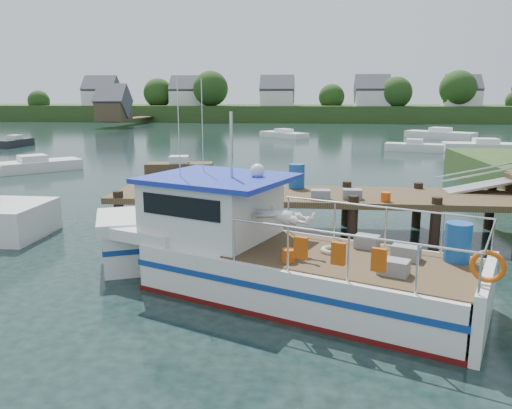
# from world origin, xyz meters

# --- Properties ---
(ground_plane) EXTENTS (160.00, 160.00, 0.00)m
(ground_plane) POSITION_xyz_m (0.00, 0.00, 0.00)
(ground_plane) COLOR black
(far_shore) EXTENTS (140.00, 42.55, 9.22)m
(far_shore) POSITION_xyz_m (0.01, 82.37, 2.10)
(far_shore) COLOR #2B451C
(far_shore) RESTS_ON ground
(dock) EXTENTS (16.60, 3.00, 4.78)m
(dock) POSITION_xyz_m (6.51, 0.01, 2.24)
(dock) COLOR #483722
(dock) RESTS_ON ground
(lobster_boat) EXTENTS (10.13, 6.26, 5.04)m
(lobster_boat) POSITION_xyz_m (-0.60, -5.12, 0.91)
(lobster_boat) COLOR silver
(lobster_boat) RESTS_ON ground
(moored_rowboat) EXTENTS (4.06, 1.86, 1.14)m
(moored_rowboat) POSITION_xyz_m (-6.97, 12.24, 0.42)
(moored_rowboat) COLOR #483722
(moored_rowboat) RESTS_ON ground
(moored_far) EXTENTS (7.37, 6.25, 1.24)m
(moored_far) POSITION_xyz_m (15.19, 40.54, 0.46)
(moored_far) COLOR silver
(moored_far) RESTS_ON ground
(moored_a) EXTENTS (5.31, 5.23, 1.02)m
(moored_a) POSITION_xyz_m (-16.37, 12.70, 0.38)
(moored_a) COLOR silver
(moored_a) RESTS_ON ground
(moored_b) EXTENTS (5.03, 2.85, 1.05)m
(moored_b) POSITION_xyz_m (9.65, 26.97, 0.39)
(moored_b) COLOR silver
(moored_b) RESTS_ON ground
(moored_c) EXTENTS (7.01, 2.99, 1.08)m
(moored_c) POSITION_xyz_m (15.76, 27.91, 0.40)
(moored_c) COLOR silver
(moored_c) RESTS_ON ground
(moored_d) EXTENTS (5.73, 5.65, 1.02)m
(moored_d) POSITION_xyz_m (-2.04, 39.92, 0.38)
(moored_d) COLOR silver
(moored_d) RESTS_ON ground
(moored_e) EXTENTS (1.65, 4.02, 1.08)m
(moored_e) POSITION_xyz_m (-26.40, 27.42, 0.40)
(moored_e) COLOR black
(moored_e) RESTS_ON ground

